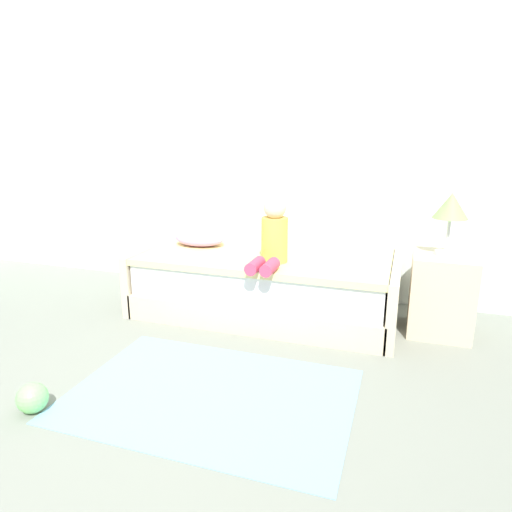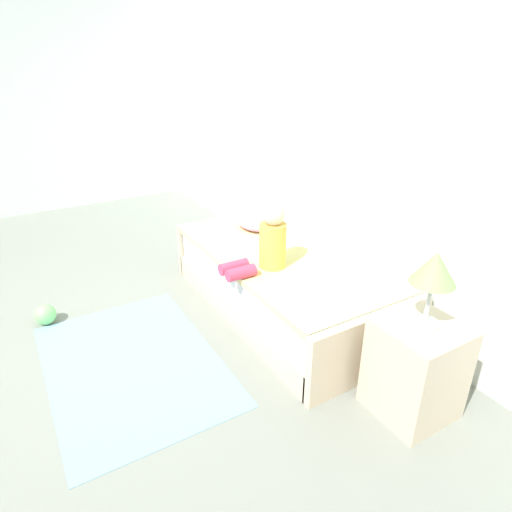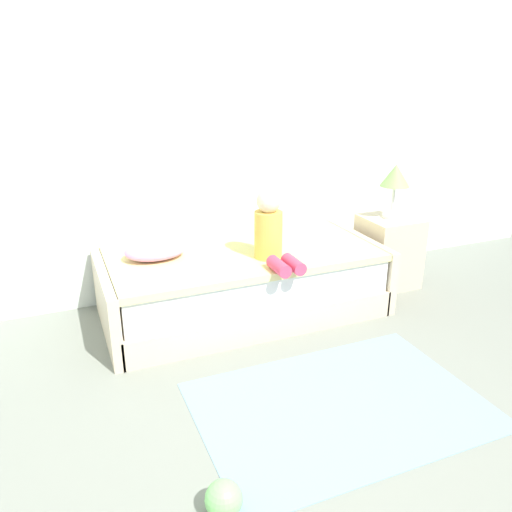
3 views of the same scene
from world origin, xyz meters
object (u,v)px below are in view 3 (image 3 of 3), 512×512
object	(u,v)px
nightstand	(388,251)
child_figure	(271,232)
pillow	(155,250)
toy_ball	(224,499)
bed	(243,282)
table_lamp	(395,178)

from	to	relation	value
nightstand	child_figure	size ratio (longest dim) A/B	1.18
pillow	toy_ball	size ratio (longest dim) A/B	2.66
bed	table_lamp	xyz separation A→B (m)	(1.35, 0.03, 0.69)
toy_ball	table_lamp	bearing A→B (deg)	39.99
nightstand	child_figure	distance (m)	1.32
nightstand	pillow	bearing A→B (deg)	178.01
table_lamp	toy_ball	distance (m)	2.89
nightstand	child_figure	bearing A→B (deg)	-168.05
bed	child_figure	world-z (taller)	child_figure
child_figure	pillow	size ratio (longest dim) A/B	1.16
pillow	nightstand	bearing A→B (deg)	-1.99
bed	table_lamp	size ratio (longest dim) A/B	4.69
table_lamp	toy_ball	xyz separation A→B (m)	(-2.12, -1.78, -0.85)
nightstand	child_figure	xyz separation A→B (m)	(-1.23, -0.26, 0.40)
bed	pillow	xyz separation A→B (m)	(-0.63, 0.10, 0.32)
table_lamp	bed	bearing A→B (deg)	-178.69
table_lamp	toy_ball	world-z (taller)	table_lamp
pillow	bed	bearing A→B (deg)	-8.96
child_figure	bed	bearing A→B (deg)	118.55
bed	table_lamp	distance (m)	1.52
table_lamp	toy_ball	size ratio (longest dim) A/B	2.72
bed	toy_ball	xyz separation A→B (m)	(-0.77, -1.75, -0.16)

